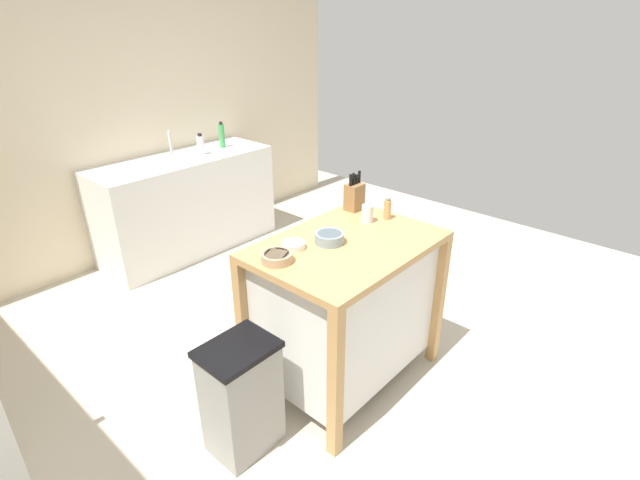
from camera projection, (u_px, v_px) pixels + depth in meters
name	position (u px, v px, depth m)	size (l,w,h in m)	color
ground_plane	(332.00, 361.00, 3.09)	(6.07, 6.07, 0.00)	#BCB29E
wall_back	(113.00, 112.00, 4.00)	(5.07, 0.10, 2.60)	beige
kitchen_island	(345.00, 304.00, 2.78)	(1.05, 0.74, 0.92)	tan
knife_block	(354.00, 196.00, 3.00)	(0.11, 0.09, 0.25)	olive
bowl_stoneware_deep	(276.00, 257.00, 2.39)	(0.16, 0.16, 0.05)	tan
bowl_ceramic_small	(329.00, 238.00, 2.59)	(0.16, 0.16, 0.06)	gray
bowl_ceramic_wide	(293.00, 245.00, 2.53)	(0.13, 0.13, 0.04)	silver
drinking_cup	(367.00, 214.00, 2.83)	(0.07, 0.07, 0.11)	silver
pepper_grinder	(387.00, 208.00, 2.87)	(0.04, 0.04, 0.15)	tan
trash_bin	(242.00, 397.00, 2.37)	(0.36, 0.28, 0.63)	gray
sink_counter	(187.00, 204.00, 4.41)	(1.63, 0.60, 0.89)	silver
sink_faucet	(170.00, 143.00, 4.25)	(0.02, 0.02, 0.22)	#B7BCC1
bottle_hand_soap	(222.00, 135.00, 4.49)	(0.05, 0.05, 0.24)	green
bottle_dish_soap	(201.00, 145.00, 4.27)	(0.06, 0.06, 0.19)	white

